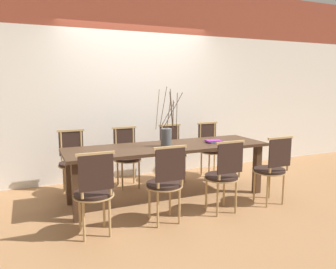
# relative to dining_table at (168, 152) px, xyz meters

# --- Properties ---
(ground_plane) EXTENTS (16.00, 16.00, 0.00)m
(ground_plane) POSITION_rel_dining_table_xyz_m (0.00, 0.00, -0.64)
(ground_plane) COLOR #9E7047
(wall_rear) EXTENTS (12.00, 0.06, 3.20)m
(wall_rear) POSITION_rel_dining_table_xyz_m (0.00, 1.27, 0.96)
(wall_rear) COLOR silver
(wall_rear) RESTS_ON ground_plane
(dining_table) EXTENTS (2.74, 0.81, 0.74)m
(dining_table) POSITION_rel_dining_table_xyz_m (0.00, 0.00, 0.00)
(dining_table) COLOR #422B1C
(dining_table) RESTS_ON ground_plane
(chair_near_leftend) EXTENTS (0.42, 0.42, 0.91)m
(chair_near_leftend) POSITION_rel_dining_table_xyz_m (-1.14, -0.74, -0.15)
(chair_near_leftend) COLOR black
(chair_near_leftend) RESTS_ON ground_plane
(chair_near_left) EXTENTS (0.42, 0.42, 0.91)m
(chair_near_left) POSITION_rel_dining_table_xyz_m (-0.35, -0.74, -0.15)
(chair_near_left) COLOR black
(chair_near_left) RESTS_ON ground_plane
(chair_near_center) EXTENTS (0.42, 0.42, 0.91)m
(chair_near_center) POSITION_rel_dining_table_xyz_m (0.41, -0.74, -0.15)
(chair_near_center) COLOR black
(chair_near_center) RESTS_ON ground_plane
(chair_near_right) EXTENTS (0.42, 0.42, 0.91)m
(chair_near_right) POSITION_rel_dining_table_xyz_m (1.15, -0.74, -0.15)
(chair_near_right) COLOR black
(chair_near_right) RESTS_ON ground_plane
(chair_far_leftend) EXTENTS (0.42, 0.42, 0.91)m
(chair_far_leftend) POSITION_rel_dining_table_xyz_m (-1.15, 0.74, -0.15)
(chair_far_leftend) COLOR black
(chair_far_leftend) RESTS_ON ground_plane
(chair_far_left) EXTENTS (0.42, 0.42, 0.91)m
(chair_far_left) POSITION_rel_dining_table_xyz_m (-0.36, 0.74, -0.15)
(chair_far_left) COLOR black
(chair_far_left) RESTS_ON ground_plane
(chair_far_center) EXTENTS (0.42, 0.42, 0.91)m
(chair_far_center) POSITION_rel_dining_table_xyz_m (0.41, 0.74, -0.15)
(chair_far_center) COLOR black
(chair_far_center) RESTS_ON ground_plane
(chair_far_right) EXTENTS (0.42, 0.42, 0.91)m
(chair_far_right) POSITION_rel_dining_table_xyz_m (1.12, 0.74, -0.15)
(chair_far_right) COLOR black
(chair_far_right) RESTS_ON ground_plane
(vase_centerpiece) EXTENTS (0.38, 0.40, 0.79)m
(vase_centerpiece) POSITION_rel_dining_table_xyz_m (-0.05, -0.06, 0.23)
(vase_centerpiece) COLOR #4C5156
(vase_centerpiece) RESTS_ON dining_table
(book_stack) EXTENTS (0.23, 0.22, 0.03)m
(book_stack) POSITION_rel_dining_table_xyz_m (0.69, -0.04, 0.11)
(book_stack) COLOR #1E6B4C
(book_stack) RESTS_ON dining_table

